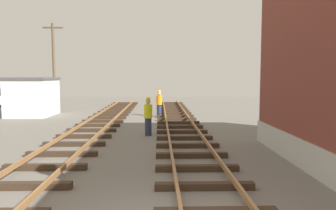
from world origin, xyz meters
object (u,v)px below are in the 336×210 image
(utility_pole_far, at_px, (54,64))
(control_hut, at_px, (33,96))
(parked_car_white, at_px, (8,98))
(track_worker_foreground, at_px, (159,104))
(track_worker_distant, at_px, (148,116))

(utility_pole_far, bearing_deg, control_hut, -86.70)
(parked_car_white, distance_m, track_worker_foreground, 15.57)
(track_worker_foreground, height_order, track_worker_distant, same)
(control_hut, relative_size, track_worker_foreground, 2.03)
(control_hut, xyz_separation_m, track_worker_distant, (8.59, -8.23, -0.46))
(control_hut, relative_size, utility_pole_far, 0.50)
(control_hut, distance_m, track_worker_foreground, 9.18)
(utility_pole_far, relative_size, track_worker_foreground, 4.04)
(control_hut, height_order, track_worker_distant, control_hut)
(control_hut, relative_size, parked_car_white, 0.90)
(utility_pole_far, distance_m, track_worker_foreground, 12.18)
(control_hut, height_order, track_worker_foreground, control_hut)
(control_hut, height_order, utility_pole_far, utility_pole_far)
(track_worker_distant, bearing_deg, parked_car_white, 132.38)
(track_worker_distant, bearing_deg, control_hut, 136.22)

